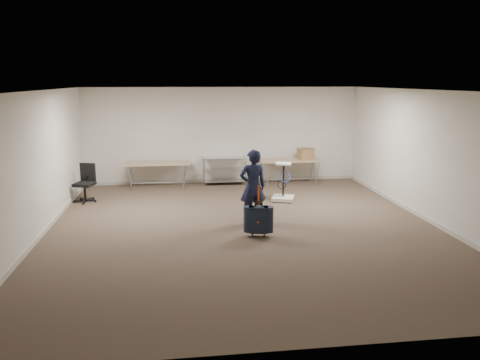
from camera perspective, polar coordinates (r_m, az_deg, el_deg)
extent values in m
plane|color=#443629|center=(9.73, 0.48, -5.86)|extent=(9.00, 9.00, 0.00)
plane|color=beige|center=(13.82, -2.09, 5.45)|extent=(8.00, 0.00, 8.00)
plane|color=beige|center=(5.09, 7.56, -6.33)|extent=(8.00, 0.00, 8.00)
plane|color=beige|center=(9.69, -23.64, 1.58)|extent=(0.00, 9.00, 9.00)
plane|color=beige|center=(10.70, 22.26, 2.60)|extent=(0.00, 9.00, 9.00)
plane|color=white|center=(9.25, 0.52, 10.87)|extent=(8.00, 8.00, 0.00)
cube|color=#BBB5A9|center=(14.03, -2.05, -0.04)|extent=(8.00, 0.02, 0.10)
cube|color=#BBB5A9|center=(10.00, -22.93, -6.04)|extent=(0.02, 9.00, 0.10)
cube|color=#BBB5A9|center=(10.98, 21.65, -4.36)|extent=(0.02, 9.00, 0.10)
cube|color=#9C7E5F|center=(13.33, -10.01, 2.04)|extent=(1.80, 0.75, 0.03)
cylinder|color=gray|center=(13.43, -9.92, -0.32)|extent=(1.50, 0.02, 0.02)
cylinder|color=gray|center=(13.16, -13.27, 0.15)|extent=(0.13, 0.04, 0.69)
cylinder|color=gray|center=(13.09, -6.73, 0.33)|extent=(0.13, 0.04, 0.69)
cylinder|color=gray|center=(13.74, -13.03, 0.67)|extent=(0.13, 0.04, 0.69)
cylinder|color=gray|center=(13.67, -6.76, 0.84)|extent=(0.13, 0.04, 0.69)
cube|color=#9C7E5F|center=(13.69, 6.10, 2.42)|extent=(1.80, 0.75, 0.03)
cylinder|color=gray|center=(13.79, 6.05, 0.12)|extent=(1.50, 0.02, 0.02)
cylinder|color=gray|center=(13.31, 3.22, 0.60)|extent=(0.13, 0.04, 0.69)
cylinder|color=gray|center=(13.66, 9.42, 0.75)|extent=(0.13, 0.04, 0.69)
cylinder|color=gray|center=(13.89, 2.77, 1.09)|extent=(0.13, 0.04, 0.69)
cylinder|color=gray|center=(14.23, 8.72, 1.23)|extent=(0.13, 0.04, 0.69)
cylinder|color=#BBBEC2|center=(13.41, -4.40, 0.90)|extent=(0.02, 0.02, 0.80)
cylinder|color=#BBBEC2|center=(13.52, 0.68, 1.03)|extent=(0.02, 0.02, 0.80)
cylinder|color=#BBBEC2|center=(13.85, -4.51, 1.26)|extent=(0.02, 0.02, 0.80)
cylinder|color=#BBBEC2|center=(13.96, 0.42, 1.38)|extent=(0.02, 0.02, 0.80)
cube|color=#BBBEC2|center=(13.73, -1.93, -0.09)|extent=(1.20, 0.45, 0.02)
cube|color=#BBBEC2|center=(13.66, -1.94, 1.35)|extent=(1.20, 0.45, 0.02)
cube|color=#BBBEC2|center=(13.61, -1.95, 2.71)|extent=(1.20, 0.45, 0.01)
imported|color=black|center=(9.88, 1.58, -0.80)|extent=(0.63, 0.46, 1.59)
cube|color=black|center=(9.11, 2.26, -4.80)|extent=(0.40, 0.28, 0.51)
cube|color=black|center=(9.21, 2.25, -6.36)|extent=(0.36, 0.21, 0.03)
cylinder|color=black|center=(9.21, 1.51, -6.68)|extent=(0.04, 0.07, 0.07)
cylinder|color=black|center=(9.21, 2.97, -6.70)|extent=(0.04, 0.07, 0.07)
torus|color=black|center=(9.04, 2.27, -3.09)|extent=(0.16, 0.05, 0.16)
cube|color=#FF570D|center=(9.01, 2.28, -1.92)|extent=(0.03, 0.01, 0.39)
cylinder|color=black|center=(12.38, -18.32, -2.34)|extent=(0.58, 0.58, 0.09)
cylinder|color=black|center=(12.34, -18.38, -1.45)|extent=(0.06, 0.06, 0.38)
cube|color=black|center=(12.29, -18.45, -0.49)|extent=(0.56, 0.56, 0.08)
cube|color=black|center=(12.42, -18.06, 0.93)|extent=(0.40, 0.18, 0.46)
cube|color=beige|center=(11.92, 5.25, -2.21)|extent=(0.67, 0.67, 0.08)
cylinder|color=black|center=(11.68, 4.46, -2.70)|extent=(0.06, 0.06, 0.04)
cylinder|color=black|center=(11.86, 5.24, 0.02)|extent=(0.05, 0.05, 0.84)
cube|color=beige|center=(11.73, 5.33, 1.98)|extent=(0.45, 0.42, 0.04)
torus|color=blue|center=(11.72, 5.65, 0.39)|extent=(0.29, 0.19, 0.26)
cube|color=#A0804A|center=(13.85, 8.00, 3.22)|extent=(0.49, 0.42, 0.32)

